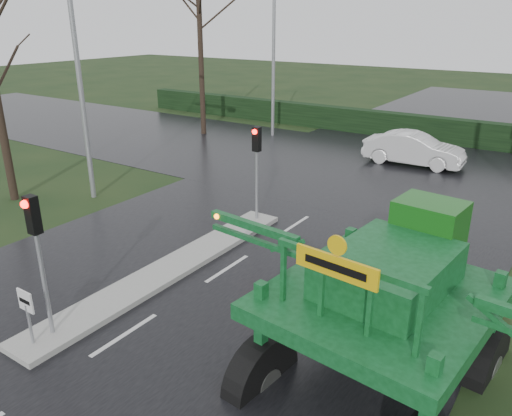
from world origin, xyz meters
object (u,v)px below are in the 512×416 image
Objects in this scene: keep_left_sign at (27,309)px; traffic_signal_near at (36,237)px; street_light_left_near at (81,47)px; street_light_left_far at (278,36)px; crop_sprayer at (268,279)px; traffic_signal_mid at (257,154)px; white_sedan at (412,165)px.

traffic_signal_near is (0.00, 0.49, 1.53)m from keep_left_sign.
keep_left_sign is 11.32m from street_light_left_near.
crop_sprayer is at bearing -58.67° from street_light_left_far.
traffic_signal_mid is at bearing 12.21° from street_light_left_near.
street_light_left_far reaches higher than white_sedan.
street_light_left_near is (-6.89, -1.49, 3.40)m from traffic_signal_mid.
traffic_signal_near is 1.00× the size of traffic_signal_mid.
street_light_left_near is 2.04× the size of white_sedan.
keep_left_sign is 9.12m from traffic_signal_mid.
white_sedan is at bearing 53.24° from street_light_left_near.
keep_left_sign is 0.14× the size of street_light_left_near.
traffic_signal_mid is 11.33m from white_sedan.
white_sedan is (2.28, 19.29, -2.59)m from traffic_signal_near.
street_light_left_near is at bearing -90.00° from street_light_left_far.
traffic_signal_mid is at bearing -61.14° from street_light_left_far.
street_light_left_near reaches higher than white_sedan.
keep_left_sign is at bearing -72.22° from street_light_left_far.
traffic_signal_mid is 7.83m from street_light_left_near.
white_sedan is (2.28, 19.78, -1.06)m from keep_left_sign.
street_light_left_near is at bearing 161.81° from crop_sprayer.
white_sedan is at bearing 78.07° from traffic_signal_mid.
street_light_left_far is (-6.89, 21.01, 3.40)m from traffic_signal_near.
white_sedan is (9.17, -1.72, -5.99)m from street_light_left_far.
keep_left_sign is at bearing -90.00° from traffic_signal_mid.
traffic_signal_mid is at bearing 165.93° from white_sedan.
crop_sprayer is at bearing -54.43° from traffic_signal_mid.
street_light_left_far is (-6.89, 12.51, 3.40)m from traffic_signal_mid.
crop_sprayer is at bearing 24.98° from keep_left_sign.
traffic_signal_mid is 14.68m from street_light_left_far.
crop_sprayer is (4.82, 1.75, -0.34)m from traffic_signal_near.
street_light_left_far is 22.85m from crop_sprayer.
crop_sprayer is 1.73× the size of white_sedan.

